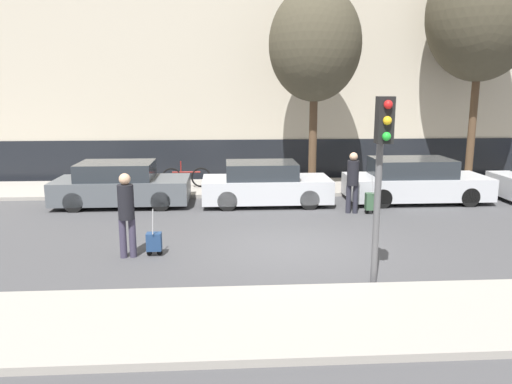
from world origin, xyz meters
TOP-DOWN VIEW (x-y plane):
  - ground_plane at (0.00, 0.00)m, footprint 80.00×80.00m
  - sidewalk_near at (0.00, -3.75)m, footprint 28.00×2.50m
  - sidewalk_far at (0.00, 7.00)m, footprint 28.00×3.00m
  - building_facade at (0.00, 10.56)m, footprint 28.00×2.78m
  - parked_car_0 at (-4.75, 4.67)m, footprint 4.13×1.90m
  - parked_car_1 at (-0.24, 4.51)m, footprint 4.00×1.79m
  - parked_car_2 at (4.63, 4.60)m, footprint 4.47×1.90m
  - pedestrian_left at (-3.61, -0.43)m, footprint 0.35×0.34m
  - trolley_left at (-3.07, -0.35)m, footprint 0.34×0.29m
  - pedestrian_right at (2.21, 3.17)m, footprint 0.35×0.34m
  - trolley_right at (2.75, 3.06)m, footprint 0.34×0.29m
  - traffic_light at (1.24, -2.36)m, footprint 0.28×0.47m
  - parked_bicycle at (-2.88, 6.85)m, footprint 1.77×0.06m
  - bare_tree_near_crossing at (7.74, 7.24)m, footprint 3.89×3.89m
  - bare_tree_down_street at (1.63, 6.61)m, footprint 3.17×3.17m

SIDE VIEW (x-z plane):
  - ground_plane at x=0.00m, z-range 0.00..0.00m
  - sidewalk_near at x=0.00m, z-range 0.00..0.12m
  - sidewalk_far at x=0.00m, z-range 0.00..0.12m
  - trolley_left at x=-3.07m, z-range -0.21..0.84m
  - trolley_right at x=2.75m, z-range -0.21..0.94m
  - parked_bicycle at x=-2.88m, z-range 0.01..0.97m
  - parked_car_1 at x=-0.24m, z-range -0.04..1.31m
  - parked_car_0 at x=-4.75m, z-range -0.04..1.32m
  - parked_car_2 at x=4.63m, z-range -0.04..1.36m
  - pedestrian_right at x=2.21m, z-range 0.13..1.92m
  - pedestrian_left at x=-3.61m, z-range 0.14..1.98m
  - traffic_light at x=1.24m, z-range 0.74..4.19m
  - bare_tree_down_street at x=1.63m, z-range 1.62..8.52m
  - building_facade at x=0.00m, z-range -0.01..12.15m
  - bare_tree_near_crossing at x=7.74m, z-range 1.97..10.46m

